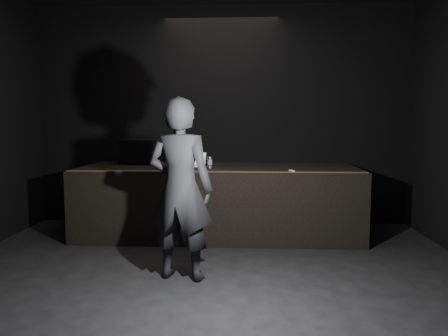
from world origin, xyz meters
The scene contains 11 objects.
ground centered at (0.00, 0.00, 0.00)m, with size 7.00×7.00×0.00m, color black.
room_walls centered at (0.00, 0.00, 2.02)m, with size 6.10×7.10×3.52m.
stage_riser centered at (0.00, 2.73, 0.50)m, with size 4.00×1.50×1.00m, color black.
riser_lip centered at (0.00, 2.02, 1.01)m, with size 3.92×0.10×0.01m, color brown.
stage_monitor centered at (-1.21, 3.06, 1.19)m, with size 0.66×0.55×0.39m.
cable centered at (-0.34, 2.96, 1.01)m, with size 0.02×0.02×0.85m, color black.
laptop centered at (-0.35, 2.78, 1.05)m, with size 0.35×0.33×0.20m.
beer_can centered at (-0.10, 2.49, 1.08)m, with size 0.07×0.07×0.16m.
plastic_cup centered at (-0.44, 2.72, 1.05)m, with size 0.08×0.08×0.10m, color white.
wii_remote centered at (1.00, 2.08, 1.01)m, with size 0.03×0.14×0.03m, color white.
person centered at (-0.27, 0.85, 0.95)m, with size 0.69×0.45×1.90m, color black.
Camera 1 is at (0.41, -3.61, 1.63)m, focal length 35.00 mm.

